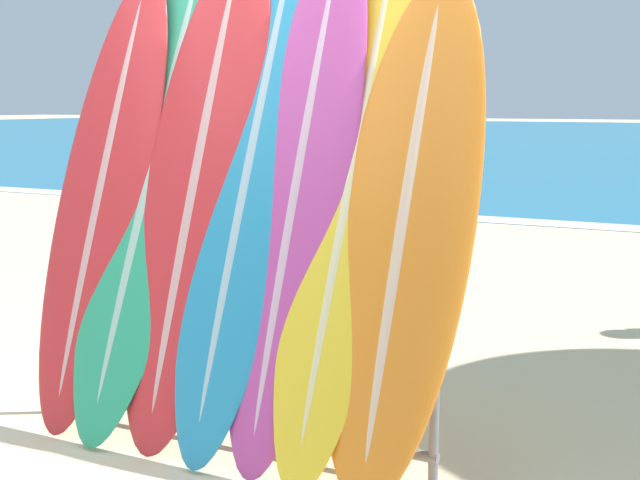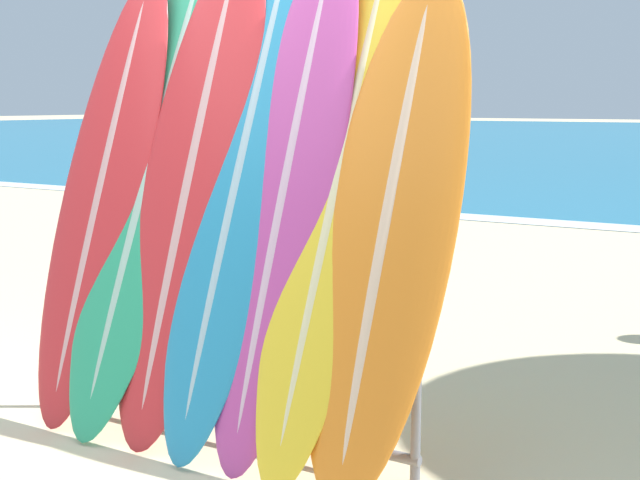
{
  "view_description": "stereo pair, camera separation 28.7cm",
  "coord_description": "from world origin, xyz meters",
  "px_view_note": "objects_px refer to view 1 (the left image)",
  "views": [
    {
      "loc": [
        2.36,
        -2.73,
        1.5
      ],
      "look_at": [
        0.28,
        1.21,
        0.81
      ],
      "focal_mm": 50.0,
      "sensor_mm": 36.0,
      "label": 1
    },
    {
      "loc": [
        2.61,
        -2.59,
        1.5
      ],
      "look_at": [
        0.28,
        1.21,
        0.81
      ],
      "focal_mm": 50.0,
      "sensor_mm": 36.0,
      "label": 2
    }
  ],
  "objects_px": {
    "surfboard_slot_0": "(104,192)",
    "person_mid_beach": "(353,161)",
    "surfboard_slot_6": "(405,225)",
    "surfboard_rack": "(234,350)",
    "surfboard_slot_4": "(299,190)",
    "surfboard_slot_2": "(198,182)",
    "surfboard_slot_1": "(154,172)",
    "surfboard_slot_3": "(252,171)",
    "surfboard_slot_5": "(353,185)"
  },
  "relations": [
    {
      "from": "surfboard_slot_3",
      "to": "surfboard_slot_6",
      "type": "relative_size",
      "value": 1.18
    },
    {
      "from": "surfboard_slot_5",
      "to": "surfboard_slot_6",
      "type": "xyz_separation_m",
      "value": [
        0.27,
        -0.08,
        -0.14
      ]
    },
    {
      "from": "surfboard_rack",
      "to": "surfboard_slot_3",
      "type": "bearing_deg",
      "value": 82.23
    },
    {
      "from": "surfboard_slot_2",
      "to": "surfboard_slot_5",
      "type": "xyz_separation_m",
      "value": [
        0.75,
        0.04,
        0.02
      ]
    },
    {
      "from": "surfboard_slot_2",
      "to": "surfboard_slot_5",
      "type": "relative_size",
      "value": 0.99
    },
    {
      "from": "surfboard_rack",
      "to": "surfboard_slot_1",
      "type": "height_order",
      "value": "surfboard_slot_1"
    },
    {
      "from": "surfboard_slot_2",
      "to": "surfboard_slot_6",
      "type": "distance_m",
      "value": 1.02
    },
    {
      "from": "surfboard_slot_1",
      "to": "surfboard_slot_4",
      "type": "height_order",
      "value": "surfboard_slot_1"
    },
    {
      "from": "surfboard_slot_2",
      "to": "surfboard_slot_3",
      "type": "bearing_deg",
      "value": 6.8
    },
    {
      "from": "surfboard_slot_1",
      "to": "person_mid_beach",
      "type": "xyz_separation_m",
      "value": [
        -1.43,
        5.08,
        -0.28
      ]
    },
    {
      "from": "surfboard_slot_0",
      "to": "surfboard_slot_3",
      "type": "bearing_deg",
      "value": 3.99
    },
    {
      "from": "surfboard_slot_3",
      "to": "surfboard_slot_6",
      "type": "distance_m",
      "value": 0.77
    },
    {
      "from": "surfboard_slot_0",
      "to": "surfboard_slot_4",
      "type": "xyz_separation_m",
      "value": [
        1.04,
        0.02,
        0.06
      ]
    },
    {
      "from": "surfboard_rack",
      "to": "surfboard_slot_3",
      "type": "distance_m",
      "value": 0.78
    },
    {
      "from": "surfboard_slot_3",
      "to": "surfboard_slot_4",
      "type": "xyz_separation_m",
      "value": [
        0.25,
        -0.03,
        -0.07
      ]
    },
    {
      "from": "surfboard_slot_1",
      "to": "surfboard_slot_2",
      "type": "relative_size",
      "value": 1.03
    },
    {
      "from": "surfboard_slot_4",
      "to": "surfboard_rack",
      "type": "bearing_deg",
      "value": -159.24
    },
    {
      "from": "surfboard_slot_2",
      "to": "surfboard_rack",
      "type": "bearing_deg",
      "value": -22.59
    },
    {
      "from": "surfboard_slot_0",
      "to": "surfboard_slot_1",
      "type": "height_order",
      "value": "surfboard_slot_1"
    },
    {
      "from": "surfboard_slot_2",
      "to": "surfboard_slot_6",
      "type": "relative_size",
      "value": 1.12
    },
    {
      "from": "surfboard_rack",
      "to": "surfboard_slot_1",
      "type": "relative_size",
      "value": 0.8
    },
    {
      "from": "surfboard_slot_6",
      "to": "surfboard_slot_3",
      "type": "bearing_deg",
      "value": 174.37
    },
    {
      "from": "surfboard_slot_0",
      "to": "surfboard_slot_3",
      "type": "distance_m",
      "value": 0.8
    },
    {
      "from": "surfboard_slot_5",
      "to": "surfboard_slot_4",
      "type": "bearing_deg",
      "value": -171.17
    },
    {
      "from": "surfboard_rack",
      "to": "surfboard_slot_4",
      "type": "height_order",
      "value": "surfboard_slot_4"
    },
    {
      "from": "surfboard_slot_1",
      "to": "surfboard_slot_5",
      "type": "height_order",
      "value": "surfboard_slot_1"
    },
    {
      "from": "surfboard_slot_6",
      "to": "person_mid_beach",
      "type": "xyz_separation_m",
      "value": [
        -2.72,
        5.17,
        -0.12
      ]
    },
    {
      "from": "surfboard_rack",
      "to": "surfboard_slot_6",
      "type": "bearing_deg",
      "value": 4.46
    },
    {
      "from": "surfboard_slot_4",
      "to": "surfboard_slot_6",
      "type": "relative_size",
      "value": 1.11
    },
    {
      "from": "surfboard_rack",
      "to": "surfboard_slot_6",
      "type": "distance_m",
      "value": 0.97
    },
    {
      "from": "surfboard_slot_6",
      "to": "surfboard_slot_0",
      "type": "bearing_deg",
      "value": 179.31
    },
    {
      "from": "surfboard_slot_1",
      "to": "surfboard_slot_4",
      "type": "xyz_separation_m",
      "value": [
        0.79,
        -0.04,
        -0.05
      ]
    },
    {
      "from": "surfboard_rack",
      "to": "surfboard_slot_0",
      "type": "relative_size",
      "value": 0.87
    },
    {
      "from": "surfboard_slot_1",
      "to": "surfboard_slot_5",
      "type": "relative_size",
      "value": 1.01
    },
    {
      "from": "surfboard_slot_1",
      "to": "surfboard_slot_0",
      "type": "bearing_deg",
      "value": -165.47
    },
    {
      "from": "surfboard_slot_6",
      "to": "surfboard_slot_2",
      "type": "bearing_deg",
      "value": 177.6
    },
    {
      "from": "surfboard_slot_0",
      "to": "person_mid_beach",
      "type": "bearing_deg",
      "value": 102.86
    },
    {
      "from": "person_mid_beach",
      "to": "surfboard_slot_3",
      "type": "bearing_deg",
      "value": -64.5
    },
    {
      "from": "surfboard_slot_4",
      "to": "person_mid_beach",
      "type": "distance_m",
      "value": 5.59
    },
    {
      "from": "surfboard_slot_2",
      "to": "surfboard_slot_4",
      "type": "bearing_deg",
      "value": -0.12
    },
    {
      "from": "surfboard_slot_0",
      "to": "surfboard_slot_2",
      "type": "height_order",
      "value": "surfboard_slot_2"
    },
    {
      "from": "surfboard_slot_1",
      "to": "person_mid_beach",
      "type": "relative_size",
      "value": 1.43
    },
    {
      "from": "surfboard_slot_0",
      "to": "surfboard_slot_6",
      "type": "height_order",
      "value": "surfboard_slot_0"
    },
    {
      "from": "surfboard_slot_4",
      "to": "surfboard_slot_6",
      "type": "height_order",
      "value": "surfboard_slot_4"
    },
    {
      "from": "surfboard_slot_3",
      "to": "surfboard_slot_4",
      "type": "relative_size",
      "value": 1.06
    },
    {
      "from": "surfboard_rack",
      "to": "surfboard_slot_3",
      "type": "height_order",
      "value": "surfboard_slot_3"
    },
    {
      "from": "surfboard_slot_0",
      "to": "surfboard_slot_1",
      "type": "distance_m",
      "value": 0.28
    },
    {
      "from": "surfboard_slot_4",
      "to": "surfboard_slot_5",
      "type": "bearing_deg",
      "value": 8.83
    },
    {
      "from": "surfboard_slot_6",
      "to": "surfboard_rack",
      "type": "bearing_deg",
      "value": -175.54
    },
    {
      "from": "surfboard_rack",
      "to": "surfboard_slot_0",
      "type": "distance_m",
      "value": 1.01
    }
  ]
}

